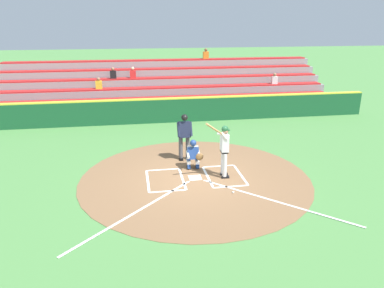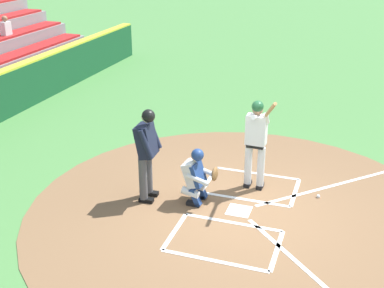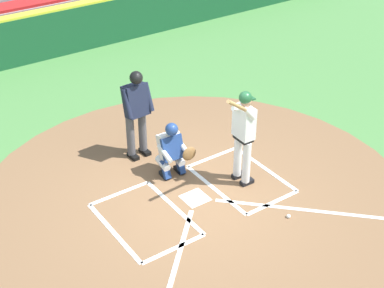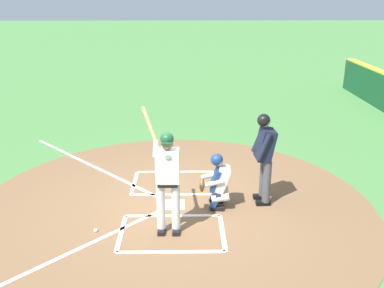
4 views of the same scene
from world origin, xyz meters
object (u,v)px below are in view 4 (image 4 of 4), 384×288
(plate_umpire, at_px, (265,153))
(baseball, at_px, (96,230))
(catcher, at_px, (217,180))
(batter, at_px, (167,175))

(plate_umpire, bearing_deg, baseball, 109.36)
(catcher, distance_m, baseball, 2.47)
(baseball, bearing_deg, plate_umpire, -70.64)
(catcher, xyz_separation_m, plate_umpire, (0.20, -0.93, 0.49))
(batter, distance_m, catcher, 1.40)
(batter, distance_m, plate_umpire, 2.17)
(batter, height_order, catcher, batter)
(plate_umpire, xyz_separation_m, baseball, (-1.11, 3.16, -1.04))
(batter, distance_m, baseball, 1.67)
(batter, xyz_separation_m, plate_umpire, (1.11, -1.86, -0.02))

